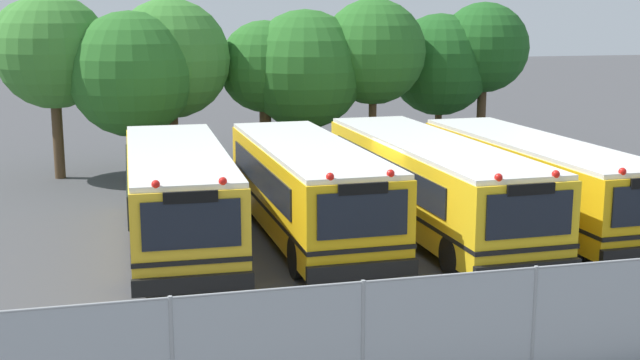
% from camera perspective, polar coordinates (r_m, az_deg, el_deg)
% --- Properties ---
extents(ground_plane, '(160.00, 160.00, 0.00)m').
position_cam_1_polar(ground_plane, '(23.23, 3.27, -3.70)').
color(ground_plane, '#424244').
extents(school_bus_0, '(2.75, 9.73, 2.71)m').
position_cam_1_polar(school_bus_0, '(21.99, -9.65, -0.90)').
color(school_bus_0, yellow).
rests_on(school_bus_0, ground_plane).
extents(school_bus_1, '(2.67, 9.75, 2.70)m').
position_cam_1_polar(school_bus_1, '(22.53, -0.83, -0.45)').
color(school_bus_1, yellow).
rests_on(school_bus_1, ground_plane).
extents(school_bus_2, '(2.75, 11.23, 2.68)m').
position_cam_1_polar(school_bus_2, '(23.45, 7.47, -0.10)').
color(school_bus_2, yellow).
rests_on(school_bus_2, ground_plane).
extents(school_bus_3, '(2.69, 10.55, 2.56)m').
position_cam_1_polar(school_bus_3, '(24.93, 14.30, 0.19)').
color(school_bus_3, yellow).
rests_on(school_bus_3, ground_plane).
extents(tree_0, '(4.13, 4.08, 6.65)m').
position_cam_1_polar(tree_0, '(31.88, -18.02, 8.47)').
color(tree_0, '#4C3823').
rests_on(tree_0, ground_plane).
extents(tree_1, '(4.50, 4.50, 6.07)m').
position_cam_1_polar(tree_1, '(31.10, -12.41, 6.96)').
color(tree_1, '#4C3823').
rests_on(tree_1, ground_plane).
extents(tree_2, '(4.45, 4.45, 6.52)m').
position_cam_1_polar(tree_2, '(32.12, -10.26, 8.22)').
color(tree_2, '#4C3823').
rests_on(tree_2, ground_plane).
extents(tree_3, '(3.59, 3.59, 5.69)m').
position_cam_1_polar(tree_3, '(33.26, -3.62, 7.74)').
color(tree_3, '#4C3823').
rests_on(tree_3, ground_plane).
extents(tree_4, '(4.74, 4.68, 6.12)m').
position_cam_1_polar(tree_4, '(33.30, -0.70, 7.43)').
color(tree_4, '#4C3823').
rests_on(tree_4, ground_plane).
extents(tree_5, '(4.17, 4.17, 6.54)m').
position_cam_1_polar(tree_5, '(33.71, 3.76, 8.67)').
color(tree_5, '#4C3823').
rests_on(tree_5, ground_plane).
extents(tree_6, '(4.30, 4.30, 5.95)m').
position_cam_1_polar(tree_6, '(36.13, 8.00, 7.80)').
color(tree_6, '#4C3823').
rests_on(tree_6, ground_plane).
extents(tree_7, '(3.79, 3.79, 6.41)m').
position_cam_1_polar(tree_7, '(36.43, 11.15, 8.74)').
color(tree_7, '#4C3823').
rests_on(tree_7, ground_plane).
extents(chainlink_fence, '(17.99, 0.07, 1.94)m').
position_cam_1_polar(chainlink_fence, '(14.64, 14.30, -9.18)').
color(chainlink_fence, '#9EA0A3').
rests_on(chainlink_fence, ground_plane).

